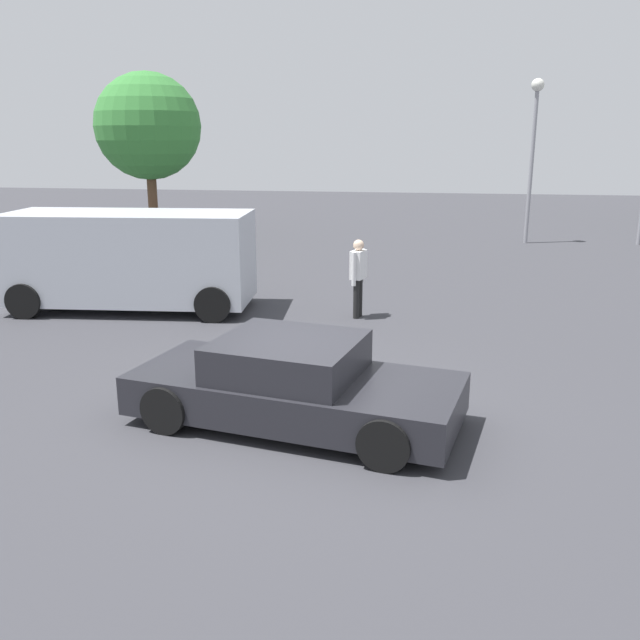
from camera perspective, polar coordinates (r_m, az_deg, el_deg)
ground_plane at (r=9.28m, az=-1.82°, el=-8.42°), size 80.00×80.00×0.00m
sedan_foreground at (r=8.99m, az=-2.24°, el=-5.47°), size 4.60×2.63×1.16m
dog at (r=10.88m, az=-12.14°, el=-3.64°), size 0.33×0.59×0.42m
van_white at (r=15.44m, az=-15.77°, el=5.10°), size 5.41×2.56×2.16m
pedestrian at (r=14.20m, az=3.26°, el=4.11°), size 0.34×0.55×1.67m
light_post_mid at (r=25.63m, az=17.67°, el=14.97°), size 0.44×0.44×5.70m
tree_back_left at (r=26.30m, az=-14.35°, el=15.57°), size 3.84×3.84×6.05m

